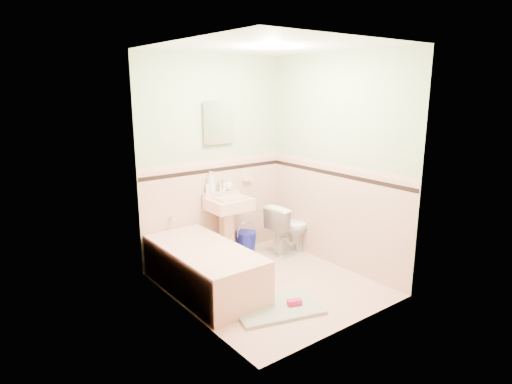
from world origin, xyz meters
TOP-DOWN VIEW (x-y plane):
  - floor at (0.00, 0.00)m, footprint 2.20×2.20m
  - ceiling at (0.00, 0.00)m, footprint 2.20×2.20m
  - wall_back at (0.00, 1.10)m, footprint 2.50×0.00m
  - wall_front at (0.00, -1.10)m, footprint 2.50×0.00m
  - wall_left at (-1.00, 0.00)m, footprint 0.00×2.50m
  - wall_right at (1.00, 0.00)m, footprint 0.00×2.50m
  - wainscot_back at (0.00, 1.09)m, footprint 2.00×0.00m
  - wainscot_front at (0.00, -1.09)m, footprint 2.00×0.00m
  - wainscot_left at (-0.99, 0.00)m, footprint 0.00×2.20m
  - wainscot_right at (0.99, 0.00)m, footprint 0.00×2.20m
  - accent_back at (0.00, 1.08)m, footprint 2.00×0.00m
  - accent_front at (0.00, -1.08)m, footprint 2.00×0.00m
  - accent_left at (-0.98, 0.00)m, footprint 0.00×2.20m
  - accent_right at (0.98, 0.00)m, footprint 0.00×2.20m
  - cap_back at (0.00, 1.08)m, footprint 2.00×0.00m
  - cap_front at (0.00, -1.08)m, footprint 2.00×0.00m
  - cap_left at (-0.98, 0.00)m, footprint 0.00×2.20m
  - cap_right at (0.98, 0.00)m, footprint 0.00×2.20m
  - bathtub at (-0.63, 0.33)m, footprint 0.70×1.50m
  - tub_faucet at (-0.63, 1.05)m, footprint 0.04×0.12m
  - sink at (0.05, 0.86)m, footprint 0.51×0.48m
  - sink_faucet at (0.05, 1.00)m, footprint 0.02×0.02m
  - medicine_cabinet at (0.05, 1.07)m, footprint 0.36×0.04m
  - soap_dish at (0.47, 1.06)m, footprint 0.12×0.07m
  - soap_bottle_left at (-0.09, 1.04)m, footprint 0.13×0.13m
  - soap_bottle_mid at (0.07, 1.04)m, footprint 0.09×0.09m
  - soap_bottle_right at (0.17, 1.04)m, footprint 0.14×0.14m
  - tube at (-0.14, 1.04)m, footprint 0.04×0.04m
  - toilet at (0.83, 0.60)m, footprint 0.68×0.43m
  - bucket at (0.37, 0.95)m, footprint 0.35×0.35m
  - bath_mat at (-0.29, -0.46)m, footprint 0.96×0.77m
  - shoe at (-0.14, -0.56)m, footprint 0.16×0.11m

SIDE VIEW (x-z plane):
  - floor at x=0.00m, z-range 0.00..0.00m
  - bath_mat at x=-0.29m, z-range 0.00..0.03m
  - shoe at x=-0.14m, z-range 0.03..0.09m
  - bucket at x=0.37m, z-range 0.00..0.27m
  - bathtub at x=-0.63m, z-range 0.00..0.45m
  - toilet at x=0.83m, z-range 0.00..0.66m
  - sink at x=0.05m, z-range 0.00..0.80m
  - wainscot_back at x=0.00m, z-range -0.40..1.60m
  - wainscot_front at x=0.00m, z-range -0.40..1.60m
  - wainscot_left at x=-0.99m, z-range -0.50..1.70m
  - wainscot_right at x=0.99m, z-range -0.50..1.70m
  - tub_faucet at x=-0.63m, z-range 0.61..0.65m
  - tube at x=-0.14m, z-range 0.85..0.97m
  - soap_bottle_right at x=0.17m, z-range 0.85..1.00m
  - soap_bottle_mid at x=0.07m, z-range 0.85..1.02m
  - sink_faucet at x=0.05m, z-range 0.90..1.00m
  - soap_dish at x=0.47m, z-range 0.93..0.97m
  - soap_bottle_left at x=-0.09m, z-range 0.85..1.12m
  - accent_left at x=-0.98m, z-range 0.02..2.22m
  - accent_right at x=0.98m, z-range 0.02..2.22m
  - accent_back at x=0.00m, z-range 0.12..2.12m
  - accent_front at x=0.00m, z-range 0.12..2.12m
  - cap_back at x=0.00m, z-range 0.22..2.22m
  - cap_front at x=0.00m, z-range 0.22..2.22m
  - cap_left at x=-0.98m, z-range 0.12..2.32m
  - cap_right at x=0.98m, z-range 0.12..2.32m
  - wall_back at x=0.00m, z-range 0.00..2.50m
  - wall_front at x=0.00m, z-range 0.00..2.50m
  - wall_left at x=-1.00m, z-range 0.00..2.50m
  - wall_right at x=1.00m, z-range 0.00..2.50m
  - medicine_cabinet at x=0.05m, z-range 1.48..1.92m
  - ceiling at x=0.00m, z-range 2.50..2.50m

